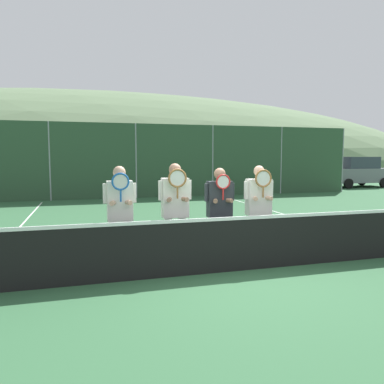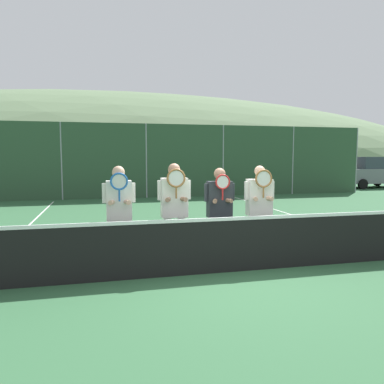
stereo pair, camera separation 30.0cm
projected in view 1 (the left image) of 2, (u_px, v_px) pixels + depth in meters
name	position (u px, v px, depth m)	size (l,w,h in m)	color
ground_plane	(231.00, 272.00, 6.29)	(120.00, 120.00, 0.00)	#2D5B38
hill_distant	(99.00, 168.00, 59.96)	(114.41, 63.56, 22.25)	#5B7551
clubhouse_building	(122.00, 159.00, 24.13)	(22.35, 5.50, 3.41)	beige
fence_back	(136.00, 161.00, 17.26)	(22.56, 0.06, 3.44)	gray
tennis_net	(231.00, 243.00, 6.25)	(10.91, 0.09, 1.03)	gray
court_line_left_sideline	(2.00, 246.00, 8.04)	(0.05, 16.00, 0.01)	white
court_line_right_sideline	(327.00, 227.00, 10.28)	(0.05, 16.00, 0.01)	white
player_leftmost	(120.00, 209.00, 6.27)	(0.55, 0.34, 1.77)	black
player_center_left	(175.00, 205.00, 6.52)	(0.59, 0.34, 1.81)	white
player_center_right	(220.00, 206.00, 6.82)	(0.58, 0.34, 1.72)	black
player_rightmost	(259.00, 204.00, 6.97)	(0.59, 0.34, 1.76)	black
car_far_left	(13.00, 177.00, 18.28)	(4.77, 2.01, 1.77)	silver
car_left_of_center	(118.00, 177.00, 19.97)	(4.08, 1.90, 1.65)	maroon
car_center	(208.00, 174.00, 20.88)	(4.42, 2.05, 1.87)	silver
car_right_of_center	(286.00, 174.00, 22.43)	(4.34, 1.97, 1.75)	navy
car_far_right	(356.00, 172.00, 23.59)	(4.01, 2.07, 1.90)	slate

